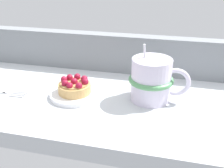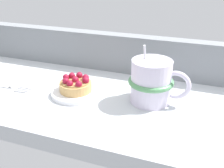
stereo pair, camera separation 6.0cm
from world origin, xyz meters
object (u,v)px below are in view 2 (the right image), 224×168
object	(u,v)px
coffee_mug	(152,82)
dessert_fork	(1,86)
dessert_plate	(76,92)
raspberry_tart	(76,85)

from	to	relation	value
coffee_mug	dessert_fork	distance (cm)	37.72
dessert_plate	coffee_mug	distance (cm)	18.19
raspberry_tart	coffee_mug	world-z (taller)	coffee_mug
raspberry_tart	dessert_fork	xyz separation A→B (cm)	(-19.62, -2.84, -2.23)
dessert_plate	dessert_fork	bearing A→B (deg)	-171.81
dessert_plate	coffee_mug	size ratio (longest dim) A/B	0.85
dessert_plate	raspberry_tart	distance (cm)	2.06
dessert_plate	coffee_mug	xyz separation A→B (cm)	(17.44, 2.64, 4.43)
dessert_plate	coffee_mug	world-z (taller)	coffee_mug
coffee_mug	dessert_plate	bearing A→B (deg)	-171.39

